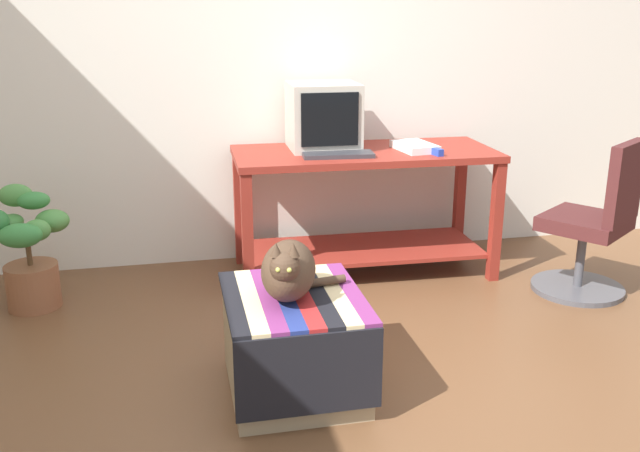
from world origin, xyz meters
The scene contains 11 objects.
ground_plane centered at (0.00, 0.00, 0.00)m, with size 14.00×14.00×0.00m, color brown.
back_wall centered at (0.00, 2.05, 1.30)m, with size 8.00×0.10×2.60m, color silver.
desk centered at (0.44, 1.60, 0.52)m, with size 1.56×0.69×0.76m.
tv_monitor centered at (0.22, 1.71, 0.95)m, with size 0.41×0.40×0.39m.
keyboard centered at (0.25, 1.46, 0.77)m, with size 0.40×0.15×0.02m, color #333338.
book centered at (0.73, 1.54, 0.78)m, with size 0.19×0.30×0.04m, color white.
ottoman_with_blanket centered at (-0.22, 0.29, 0.22)m, with size 0.57×0.68×0.44m.
cat centered at (-0.24, 0.27, 0.56)m, with size 0.42×0.41×0.28m.
potted_plant centered at (-1.45, 1.44, 0.30)m, with size 0.41×0.35×0.67m.
office_chair centered at (1.61, 0.99, 0.39)m, with size 0.59×0.59×0.89m.
stapler centered at (0.81, 1.39, 0.78)m, with size 0.04×0.11×0.04m, color #2342B7.
Camera 1 is at (-0.68, -2.36, 1.58)m, focal length 39.61 mm.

